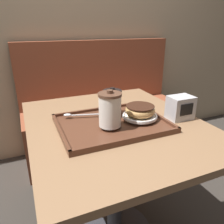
{
  "coord_description": "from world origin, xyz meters",
  "views": [
    {
      "loc": [
        -0.37,
        -0.83,
        1.12
      ],
      "look_at": [
        -0.03,
        -0.03,
        0.77
      ],
      "focal_mm": 35.0,
      "sensor_mm": 36.0,
      "label": 1
    }
  ],
  "objects_px": {
    "coffee_cup_front": "(110,109)",
    "napkin_dispenser": "(180,108)",
    "coffee_cup_rear": "(112,102)",
    "donut_chocolate_glazed": "(140,110)",
    "spoon": "(74,115)"
  },
  "relations": [
    {
      "from": "donut_chocolate_glazed",
      "to": "napkin_dispenser",
      "type": "distance_m",
      "value": 0.2
    },
    {
      "from": "donut_chocolate_glazed",
      "to": "spoon",
      "type": "distance_m",
      "value": 0.3
    },
    {
      "from": "coffee_cup_front",
      "to": "coffee_cup_rear",
      "type": "bearing_deg",
      "value": 62.92
    },
    {
      "from": "donut_chocolate_glazed",
      "to": "coffee_cup_rear",
      "type": "bearing_deg",
      "value": 134.12
    },
    {
      "from": "donut_chocolate_glazed",
      "to": "spoon",
      "type": "bearing_deg",
      "value": 153.6
    },
    {
      "from": "coffee_cup_rear",
      "to": "donut_chocolate_glazed",
      "type": "relative_size",
      "value": 0.93
    },
    {
      "from": "coffee_cup_front",
      "to": "napkin_dispenser",
      "type": "distance_m",
      "value": 0.35
    },
    {
      "from": "spoon",
      "to": "napkin_dispenser",
      "type": "distance_m",
      "value": 0.49
    },
    {
      "from": "coffee_cup_front",
      "to": "spoon",
      "type": "relative_size",
      "value": 0.91
    },
    {
      "from": "napkin_dispenser",
      "to": "spoon",
      "type": "bearing_deg",
      "value": 159.8
    },
    {
      "from": "donut_chocolate_glazed",
      "to": "coffee_cup_front",
      "type": "bearing_deg",
      "value": -170.44
    },
    {
      "from": "donut_chocolate_glazed",
      "to": "napkin_dispenser",
      "type": "height_order",
      "value": "napkin_dispenser"
    },
    {
      "from": "coffee_cup_front",
      "to": "coffee_cup_rear",
      "type": "distance_m",
      "value": 0.14
    },
    {
      "from": "coffee_cup_rear",
      "to": "napkin_dispenser",
      "type": "height_order",
      "value": "coffee_cup_rear"
    },
    {
      "from": "coffee_cup_front",
      "to": "napkin_dispenser",
      "type": "height_order",
      "value": "coffee_cup_front"
    }
  ]
}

